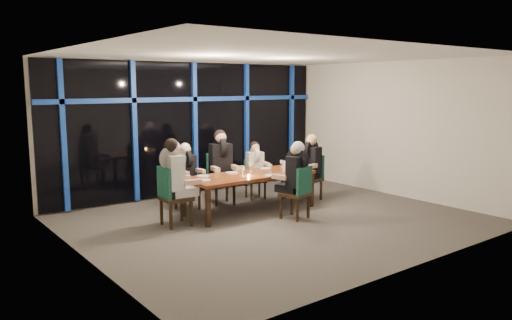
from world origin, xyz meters
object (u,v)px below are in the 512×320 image
object	(u,v)px
diner_far_left	(187,166)
chair_end_left	(171,193)
diner_end_left	(175,169)
chair_far_left	(185,184)
diner_near_mid	(295,169)
diner_end_right	(310,158)
chair_end_right	(312,175)
chair_far_mid	(220,175)
chair_near_mid	(299,190)
diner_far_right	(255,161)
diner_far_mid	(221,156)
water_pitcher	(285,166)
chair_far_right	(254,176)
wine_bottle	(292,164)
dining_table	(250,177)

from	to	relation	value
diner_far_left	chair_end_left	bearing A→B (deg)	-135.93
diner_end_left	chair_far_left	bearing A→B (deg)	-33.60
diner_near_mid	chair_far_left	bearing A→B (deg)	-71.26
diner_far_left	diner_end_right	size ratio (longest dim) A/B	0.94
chair_end_right	chair_far_mid	bearing A→B (deg)	-128.59
chair_far_mid	chair_near_mid	xyz separation A→B (m)	(0.46, -1.95, -0.04)
diner_far_right	diner_near_mid	world-z (taller)	diner_near_mid
chair_end_right	diner_far_right	distance (m)	1.26
diner_far_mid	diner_near_mid	xyz separation A→B (m)	(0.46, -1.78, -0.07)
diner_near_mid	water_pitcher	xyz separation A→B (m)	(0.41, 0.76, -0.09)
diner_end_right	chair_far_right	bearing A→B (deg)	-149.34
chair_end_left	chair_end_right	xyz separation A→B (m)	(3.42, 0.03, -0.05)
diner_end_right	water_pitcher	xyz separation A→B (m)	(-0.85, -0.18, -0.08)
chair_far_left	diner_far_left	distance (m)	0.37
chair_far_left	water_pitcher	size ratio (longest dim) A/B	4.40
chair_near_mid	wine_bottle	size ratio (longest dim) A/B	3.19
chair_far_left	diner_far_mid	bearing A→B (deg)	-11.61
wine_bottle	diner_end_left	bearing A→B (deg)	177.89
chair_near_mid	chair_far_right	bearing A→B (deg)	-117.09
chair_far_mid	diner_end_left	bearing A→B (deg)	-136.66
diner_far_mid	water_pitcher	size ratio (longest dim) A/B	5.00
chair_end_right	diner_far_mid	distance (m)	2.04
chair_far_mid	diner_far_right	size ratio (longest dim) A/B	1.27
chair_far_left	chair_far_right	bearing A→B (deg)	-5.11
diner_far_right	water_pitcher	world-z (taller)	diner_far_right
dining_table	chair_end_right	bearing A→B (deg)	0.76
dining_table	diner_far_right	bearing A→B (deg)	47.30
diner_far_mid	dining_table	bearing A→B (deg)	-71.23
diner_far_left	water_pitcher	distance (m)	1.98
chair_far_left	chair_end_right	bearing A→B (deg)	-23.27
chair_far_mid	diner_far_mid	distance (m)	0.43
chair_far_right	diner_end_left	distance (m)	2.66
diner_far_left	diner_far_mid	size ratio (longest dim) A/B	0.86
chair_near_mid	wine_bottle	xyz separation A→B (m)	(0.63, 0.90, 0.32)
chair_end_right	diner_far_left	world-z (taller)	diner_far_left
chair_far_left	diner_end_left	bearing A→B (deg)	-130.07
water_pitcher	chair_near_mid	bearing A→B (deg)	-99.39
chair_far_left	diner_end_right	size ratio (longest dim) A/B	0.96
water_pitcher	chair_far_left	bearing A→B (deg)	161.08
chair_end_right	water_pitcher	xyz separation A→B (m)	(-0.93, -0.20, 0.31)
chair_far_mid	chair_end_left	distance (m)	1.90
diner_near_mid	chair_near_mid	bearing A→B (deg)	90.00
dining_table	chair_end_right	world-z (taller)	chair_end_right
dining_table	diner_end_left	size ratio (longest dim) A/B	2.51
chair_end_left	diner_far_left	world-z (taller)	diner_far_left
diner_far_right	wine_bottle	xyz separation A→B (m)	(0.23, -0.95, 0.05)
chair_end_left	chair_far_right	bearing A→B (deg)	-66.72
diner_far_left	diner_end_left	xyz separation A→B (m)	(-0.74, -0.91, 0.14)
diner_far_right	chair_far_left	bearing A→B (deg)	-169.40
chair_near_mid	diner_near_mid	size ratio (longest dim) A/B	1.03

